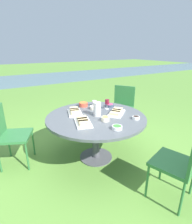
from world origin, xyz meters
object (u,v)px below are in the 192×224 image
object	(u,v)px
water_pitcher	(97,109)
wine_glass	(107,102)
handbag	(67,122)
dining_table	(96,121)
chair_near_right	(8,131)
chair_far_back	(182,160)
chair_near_left	(122,104)

from	to	relation	value
water_pitcher	wine_glass	world-z (taller)	water_pitcher
wine_glass	handbag	size ratio (longest dim) A/B	0.43
dining_table	chair_near_right	xyz separation A→B (m)	(-1.13, 0.53, -0.09)
chair_far_back	chair_near_right	bearing A→B (deg)	130.71
water_pitcher	handbag	size ratio (longest dim) A/B	0.55
handbag	chair_far_back	bearing A→B (deg)	-83.55
water_pitcher	chair_far_back	bearing A→B (deg)	-74.98
chair_far_back	wine_glass	distance (m)	1.37
chair_near_left	chair_near_right	distance (m)	2.21
chair_near_right	chair_near_left	bearing A→B (deg)	4.00
dining_table	wine_glass	distance (m)	0.41
chair_near_left	dining_table	bearing A→B (deg)	-147.72
wine_glass	handbag	xyz separation A→B (m)	(-0.26, 1.12, -0.69)
dining_table	handbag	distance (m)	1.38
chair_near_left	wine_glass	size ratio (longest dim) A/B	5.58
chair_near_right	wine_glass	world-z (taller)	chair_near_right
chair_near_left	handbag	distance (m)	1.26
chair_near_left	water_pitcher	size ratio (longest dim) A/B	4.39
water_pitcher	handbag	distance (m)	1.46
chair_near_right	chair_far_back	world-z (taller)	same
water_pitcher	wine_glass	size ratio (longest dim) A/B	1.27
dining_table	chair_near_right	distance (m)	1.25
water_pitcher	chair_near_right	bearing A→B (deg)	155.22
dining_table	chair_far_back	bearing A→B (deg)	-74.08
chair_far_back	wine_glass	bearing A→B (deg)	90.87
chair_near_right	wine_glass	size ratio (longest dim) A/B	5.58
dining_table	water_pitcher	distance (m)	0.19
chair_near_left	handbag	size ratio (longest dim) A/B	2.42
handbag	wine_glass	bearing A→B (deg)	-77.04
chair_near_left	chair_near_right	world-z (taller)	same
chair_near_left	wine_glass	xyz separation A→B (m)	(-0.77, -0.51, 0.29)
chair_near_left	chair_far_back	xyz separation A→B (m)	(-0.75, -1.85, 0.00)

